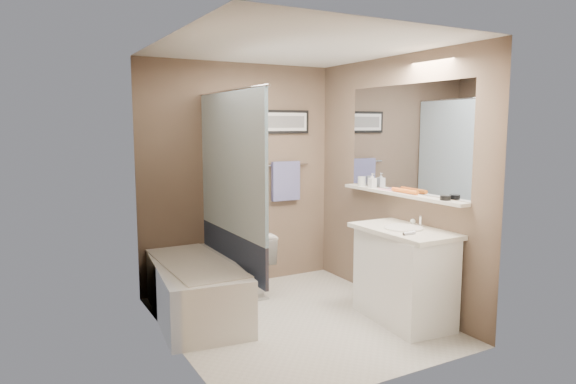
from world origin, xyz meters
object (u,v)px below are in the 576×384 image
toilet (250,262)px  hair_brush_back (401,190)px  glass_jar (362,181)px  vanity (404,277)px  bathtub (195,289)px  soap_bottle (372,181)px  candle_bowl_near (445,198)px  hair_brush_front (409,192)px

toilet → hair_brush_back: bearing=141.1°
toilet → hair_brush_back: 1.71m
toilet → glass_jar: (1.07, -0.46, 0.83)m
glass_jar → vanity: bearing=-101.8°
bathtub → hair_brush_back: 2.12m
vanity → soap_bottle: 1.08m
candle_bowl_near → vanity: bearing=123.8°
glass_jar → toilet: bearing=156.9°
glass_jar → hair_brush_front: bearing=-90.0°
bathtub → candle_bowl_near: bearing=-29.1°
bathtub → toilet: 0.79m
vanity → hair_brush_front: size_ratio=4.09×
candle_bowl_near → glass_jar: glass_jar is taller
vanity → glass_jar: 1.18m
hair_brush_back → glass_jar: (0.00, 0.60, 0.03)m
bathtub → hair_brush_back: hair_brush_back is taller
toilet → hair_brush_back: size_ratio=3.04×
vanity → hair_brush_back: hair_brush_back is taller
bathtub → candle_bowl_near: size_ratio=16.67×
toilet → vanity: 1.61m
bathtub → vanity: 1.90m
toilet → hair_brush_front: bearing=138.3°
hair_brush_front → hair_brush_back: bearing=90.0°
hair_brush_back → glass_jar: size_ratio=2.20×
toilet → vanity: (0.89, -1.34, 0.07)m
bathtub → hair_brush_front: hair_brush_front is taller
toilet → soap_bottle: size_ratio=4.61×
toilet → vanity: size_ratio=0.74×
candle_bowl_near → soap_bottle: 0.99m
hair_brush_front → bathtub: bearing=155.0°
vanity → hair_brush_back: 0.81m
toilet → candle_bowl_near: size_ratio=7.44×
vanity → glass_jar: bearing=83.4°
toilet → hair_brush_front: size_ratio=3.04×
candle_bowl_near → hair_brush_front: hair_brush_front is taller
hair_brush_back → glass_jar: glass_jar is taller
vanity → bathtub: bearing=153.1°
soap_bottle → hair_brush_back: bearing=-90.0°
vanity → candle_bowl_near: (0.19, -0.28, 0.73)m
candle_bowl_near → soap_bottle: (0.00, 0.99, 0.05)m
toilet → hair_brush_front: (1.07, -1.17, 0.80)m
bathtub → candle_bowl_near: candle_bowl_near is taller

